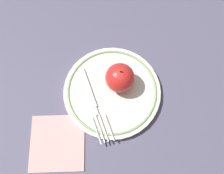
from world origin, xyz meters
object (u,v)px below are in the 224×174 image
object	(u,v)px
plate	(112,91)
apple_red_whole	(119,78)
fork	(92,102)
napkin_folded	(57,143)

from	to	relation	value
plate	apple_red_whole	world-z (taller)	apple_red_whole
apple_red_whole	fork	xyz separation A→B (m)	(0.05, 0.06, -0.03)
plate	napkin_folded	world-z (taller)	plate
apple_red_whole	fork	world-z (taller)	apple_red_whole
napkin_folded	apple_red_whole	bearing A→B (deg)	-122.51
plate	fork	distance (m)	0.05
fork	napkin_folded	xyz separation A→B (m)	(0.05, 0.10, -0.02)
napkin_folded	fork	bearing A→B (deg)	-117.76
apple_red_whole	fork	size ratio (longest dim) A/B	0.45
plate	napkin_folded	size ratio (longest dim) A/B	1.83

